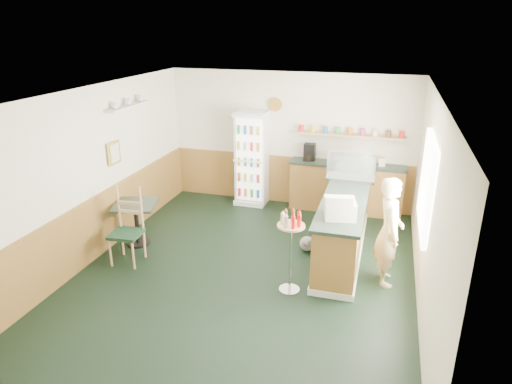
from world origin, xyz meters
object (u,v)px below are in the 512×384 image
at_px(display_case, 352,167).
at_px(condiment_stand, 291,241).
at_px(drinks_fridge, 252,158).
at_px(cafe_table, 136,216).
at_px(shopkeeper, 389,232).
at_px(cafe_chair, 129,223).
at_px(cash_register, 340,208).

height_order(display_case, condiment_stand, display_case).
height_order(drinks_fridge, cafe_table, drinks_fridge).
distance_m(shopkeeper, condiment_stand, 1.44).
bearing_deg(cafe_chair, cash_register, 1.87).
bearing_deg(condiment_stand, display_case, 74.88).
relative_size(shopkeeper, cafe_table, 1.92).
distance_m(display_case, cafe_table, 3.78).
bearing_deg(cash_register, drinks_fridge, 117.63).
xyz_separation_m(display_case, cafe_table, (-3.40, -1.50, -0.72)).
height_order(drinks_fridge, display_case, drinks_fridge).
height_order(display_case, cafe_chair, display_case).
bearing_deg(condiment_stand, drinks_fridge, 115.76).
relative_size(drinks_fridge, cafe_chair, 1.59).
bearing_deg(cash_register, display_case, 78.76).
relative_size(cash_register, shopkeeper, 0.28).
height_order(cash_register, condiment_stand, cash_register).
height_order(cafe_table, cafe_chair, cafe_chair).
xyz_separation_m(display_case, shopkeeper, (0.70, -1.56, -0.43)).
relative_size(drinks_fridge, display_case, 2.34).
bearing_deg(condiment_stand, cafe_chair, 175.84).
xyz_separation_m(shopkeeper, cafe_table, (-4.10, 0.06, -0.28)).
bearing_deg(display_case, cafe_table, -156.22).
relative_size(cash_register, condiment_stand, 0.37).
bearing_deg(cafe_table, display_case, 23.78).
xyz_separation_m(shopkeeper, cafe_chair, (-3.93, -0.43, -0.18)).
distance_m(drinks_fridge, cafe_chair, 3.14).
relative_size(drinks_fridge, cafe_table, 2.29).
bearing_deg(drinks_fridge, display_case, -23.56).
height_order(cash_register, cafe_table, cash_register).
bearing_deg(shopkeeper, cafe_table, 79.56).
relative_size(shopkeeper, condiment_stand, 1.35).
bearing_deg(cafe_chair, shopkeeper, 2.59).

